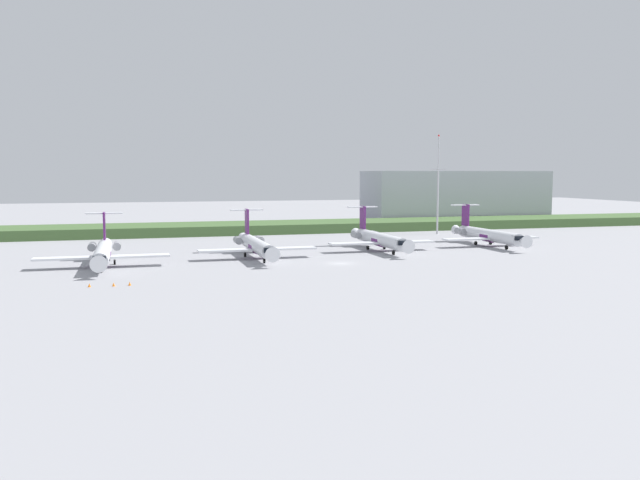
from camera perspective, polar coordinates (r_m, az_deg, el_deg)
The scene contains 11 objects.
ground_plane at distance 148.74m, azimuth -1.75°, elevation -0.54°, with size 500.00×500.00×0.00m, color #939399.
grass_berm at distance 185.59m, azimuth -4.65°, elevation 1.10°, with size 320.00×20.00×2.61m, color #426033.
regional_jet_nearest at distance 122.17m, azimuth -18.31°, elevation -1.00°, with size 22.81×31.00×9.00m.
regional_jet_second at distance 128.39m, azimuth -5.55°, elevation -0.42°, with size 22.81×31.00×9.00m.
regional_jet_third at distance 140.64m, azimuth 5.15°, elevation 0.12°, with size 22.81×31.00×9.00m.
regional_jet_fourth at distance 154.13m, azimuth 14.31°, elevation 0.46°, with size 22.81×31.00×9.00m.
antenna_mast at distance 181.03m, azimuth 10.17°, elevation 4.01°, with size 4.40×0.50×26.78m.
distant_hangar at distance 228.58m, azimuth 11.65°, elevation 3.71°, with size 61.65×20.63×17.20m, color #9EA3AD.
safety_cone_front_marker at distance 100.81m, azimuth -19.36°, elevation -3.71°, with size 0.44×0.44×0.55m, color orange.
safety_cone_mid_marker at distance 100.42m, azimuth -17.45°, elevation -3.69°, with size 0.44×0.44×0.55m, color orange.
safety_cone_rear_marker at distance 100.37m, azimuth -16.17°, elevation -3.66°, with size 0.44×0.44×0.55m, color orange.
Camera 1 is at (-36.34, -113.31, 16.28)m, focal length 36.93 mm.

